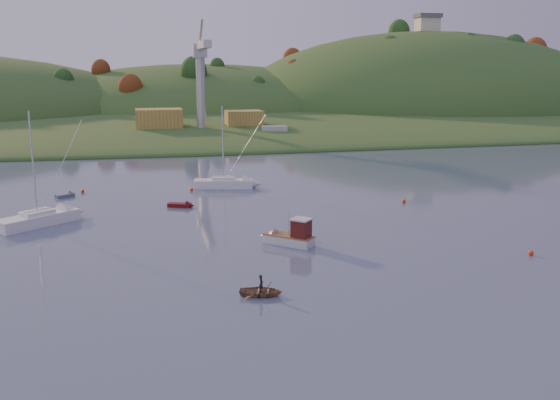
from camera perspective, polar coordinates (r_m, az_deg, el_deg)
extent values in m
plane|color=#3E4965|center=(37.82, 7.96, -15.61)|extent=(500.00, 500.00, 0.00)
cube|color=#315321|center=(262.10, -9.90, 8.23)|extent=(620.00, 220.00, 1.50)
ellipsoid|color=#315321|center=(197.38, -8.97, 6.99)|extent=(640.00, 150.00, 7.00)
ellipsoid|color=#315321|center=(242.87, -7.29, 8.00)|extent=(140.00, 120.00, 36.00)
ellipsoid|color=#315321|center=(250.90, 12.96, 7.93)|extent=(150.00, 130.00, 60.00)
cube|color=beige|center=(250.73, 13.33, 15.35)|extent=(8.00, 6.00, 5.00)
cube|color=#595960|center=(250.94, 13.36, 16.08)|extent=(9.00, 7.00, 1.50)
cube|color=slate|center=(155.04, -6.10, 6.12)|extent=(42.00, 16.00, 2.40)
cube|color=olive|center=(154.81, -11.00, 7.29)|extent=(11.00, 8.00, 4.80)
cube|color=olive|center=(157.79, -3.30, 7.44)|extent=(9.00, 7.00, 4.00)
cylinder|color=#B7B7BC|center=(152.01, -7.25, 9.82)|extent=(2.20, 2.20, 18.00)
cube|color=#B7B7BC|center=(151.92, -7.35, 13.40)|extent=(3.20, 3.20, 3.20)
cube|color=#B7B7BC|center=(142.99, -7.01, 13.89)|extent=(1.80, 18.00, 1.60)
cube|color=#B7B7BC|center=(156.92, -7.53, 13.73)|extent=(1.80, 10.00, 1.60)
cube|color=silver|center=(62.46, 0.81, -3.68)|extent=(4.93, 4.76, 0.91)
cone|color=silver|center=(63.70, -1.17, -3.36)|extent=(2.53, 2.53, 1.82)
cube|color=brown|center=(62.33, 0.81, -3.26)|extent=(4.96, 4.80, 0.12)
cube|color=#521713|center=(61.44, 1.95, -2.64)|extent=(2.21, 2.21, 1.82)
cube|color=silver|center=(61.20, 1.96, -1.77)|extent=(2.50, 2.49, 0.15)
cylinder|color=silver|center=(62.03, 0.81, -2.20)|extent=(0.10, 0.10, 2.42)
cube|color=white|center=(74.76, -21.27, -1.71)|extent=(8.83, 7.98, 1.26)
cube|color=white|center=(74.61, -21.31, -1.21)|extent=(3.97, 3.79, 0.80)
cylinder|color=silver|center=(73.58, -21.65, 3.11)|extent=(0.18, 0.18, 11.48)
cylinder|color=silver|center=(74.56, -21.33, -1.02)|extent=(2.91, 2.43, 0.12)
cylinder|color=white|center=(74.54, -21.33, -0.94)|extent=(2.71, 2.33, 0.36)
cube|color=silver|center=(91.55, -5.18, 1.50)|extent=(8.89, 4.19, 1.18)
cube|color=silver|center=(91.43, -5.19, 1.89)|extent=(3.52, 2.51, 0.75)
cylinder|color=silver|center=(90.63, -5.26, 5.18)|extent=(0.18, 0.18, 10.69)
cylinder|color=silver|center=(91.38, -5.19, 2.04)|extent=(3.38, 0.79, 0.12)
cylinder|color=silver|center=(91.37, -5.20, 2.10)|extent=(3.01, 0.94, 0.36)
imported|color=#846348|center=(49.01, -1.73, -8.36)|extent=(3.89, 3.22, 0.70)
imported|color=black|center=(48.88, -1.73, -7.95)|extent=(0.48, 0.60, 1.45)
cube|color=#5A0C0F|center=(79.87, -9.18, -0.46)|extent=(3.10, 2.13, 0.48)
cone|color=#5A0C0F|center=(79.44, -8.20, -0.49)|extent=(1.36, 1.44, 1.15)
cube|color=slate|center=(89.59, -19.09, 0.38)|extent=(2.59, 2.19, 0.43)
cone|color=slate|center=(90.11, -18.41, 0.50)|extent=(1.28, 1.34, 1.06)
cube|color=slate|center=(147.84, -0.52, 5.77)|extent=(14.38, 6.75, 1.78)
cube|color=#B7B7BC|center=(147.68, -0.52, 6.34)|extent=(6.28, 3.73, 2.37)
sphere|color=red|center=(63.52, 21.97, -4.51)|extent=(0.50, 0.50, 0.50)
sphere|color=red|center=(82.71, 11.26, -0.09)|extent=(0.50, 0.50, 0.50)
sphere|color=red|center=(91.84, -17.61, 0.79)|extent=(0.50, 0.50, 0.50)
sphere|color=red|center=(89.54, -8.10, 0.96)|extent=(0.50, 0.50, 0.50)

